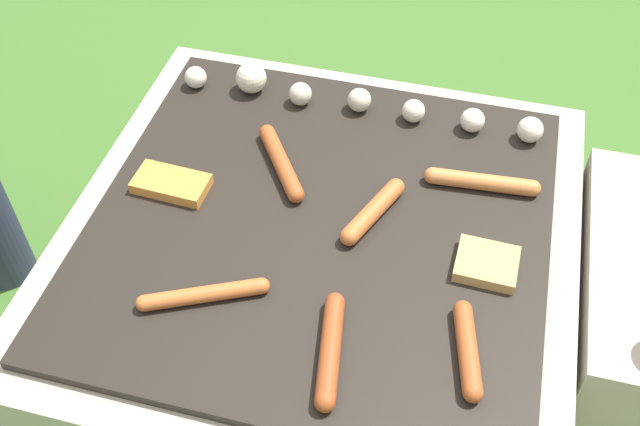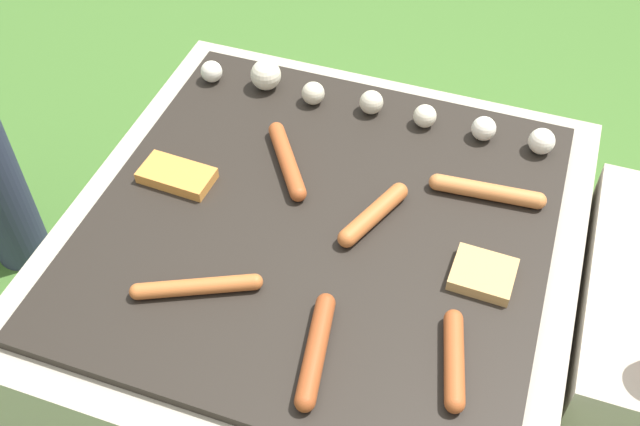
# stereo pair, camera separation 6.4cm
# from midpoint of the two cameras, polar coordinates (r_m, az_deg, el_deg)

# --- Properties ---
(ground_plane) EXTENTS (14.00, 14.00, 0.00)m
(ground_plane) POSITION_cam_midpoint_polar(r_m,az_deg,el_deg) (1.55, 1.20, -11.01)
(ground_plane) COLOR #3D6628
(grill) EXTENTS (0.83, 0.83, 0.42)m
(grill) POSITION_cam_midpoint_polar(r_m,az_deg,el_deg) (1.37, 1.34, -6.53)
(grill) COLOR #A89E8C
(grill) RESTS_ON ground_plane
(sausage_front_center) EXTENTS (0.08, 0.15, 0.03)m
(sausage_front_center) POSITION_cam_midpoint_polar(r_m,az_deg,el_deg) (1.20, 5.62, -0.15)
(sausage_front_center) COLOR #B7602D
(sausage_front_center) RESTS_ON grill
(sausage_front_right) EXTENTS (0.18, 0.10, 0.02)m
(sausage_front_right) POSITION_cam_midpoint_polar(r_m,az_deg,el_deg) (1.12, -7.78, -5.64)
(sausage_front_right) COLOR #B7602D
(sausage_front_right) RESTS_ON grill
(sausage_back_right) EXTENTS (0.06, 0.16, 0.03)m
(sausage_back_right) POSITION_cam_midpoint_polar(r_m,az_deg,el_deg) (1.06, 11.91, -10.91)
(sausage_back_right) COLOR #A34C23
(sausage_back_right) RESTS_ON grill
(sausage_back_left) EXTENTS (0.12, 0.16, 0.03)m
(sausage_back_left) POSITION_cam_midpoint_polar(r_m,az_deg,el_deg) (1.29, -1.12, 3.99)
(sausage_back_left) COLOR #A34C23
(sausage_back_left) RESTS_ON grill
(sausage_back_center) EXTENTS (0.19, 0.04, 0.03)m
(sausage_back_center) POSITION_cam_midpoint_polar(r_m,az_deg,el_deg) (1.27, 14.01, 1.58)
(sausage_back_center) COLOR #C6753D
(sausage_back_center) RESTS_ON grill
(sausage_mid_right) EXTENTS (0.05, 0.19, 0.03)m
(sausage_mid_right) POSITION_cam_midpoint_polar(r_m,az_deg,el_deg) (1.05, 1.45, -10.44)
(sausage_mid_right) COLOR #93421E
(sausage_mid_right) RESTS_ON grill
(bread_slice_left) EXTENTS (0.13, 0.07, 0.02)m
(bread_slice_left) POSITION_cam_midpoint_polar(r_m,az_deg,el_deg) (1.28, -9.46, 2.80)
(bread_slice_left) COLOR #D18438
(bread_slice_left) RESTS_ON grill
(bread_slice_right) EXTENTS (0.10, 0.08, 0.02)m
(bread_slice_right) POSITION_cam_midpoint_polar(r_m,az_deg,el_deg) (1.16, 13.86, -4.60)
(bread_slice_right) COLOR tan
(bread_slice_right) RESTS_ON grill
(mushroom_row) EXTENTS (0.67, 0.06, 0.06)m
(mushroom_row) POSITION_cam_midpoint_polar(r_m,az_deg,el_deg) (1.40, 4.19, 8.59)
(mushroom_row) COLOR silver
(mushroom_row) RESTS_ON grill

